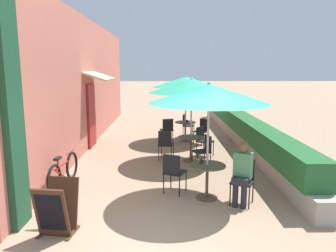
{
  "coord_description": "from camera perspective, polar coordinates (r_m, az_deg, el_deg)",
  "views": [
    {
      "loc": [
        0.04,
        -4.59,
        2.62
      ],
      "look_at": [
        0.15,
        4.46,
        1.0
      ],
      "focal_mm": 35.0,
      "sensor_mm": 36.0,
      "label": 1
    }
  ],
  "objects": [
    {
      "name": "cafe_chair_mid_back",
      "position": [
        9.29,
        -0.4,
        -2.94
      ],
      "size": [
        0.47,
        0.47,
        0.87
      ],
      "rotation": [
        0.0,
        0.0,
        12.36
      ],
      "color": "black",
      "rests_on": "ground_plane"
    },
    {
      "name": "cafe_chair_far_right",
      "position": [
        11.46,
        -0.17,
        -0.43
      ],
      "size": [
        0.5,
        0.5,
        0.87
      ],
      "rotation": [
        0.0,
        0.0,
        6.57
      ],
      "color": "black",
      "rests_on": "ground_plane"
    },
    {
      "name": "planter_hedge",
      "position": [
        11.93,
        12.45,
        -0.16
      ],
      "size": [
        0.6,
        12.87,
        1.01
      ],
      "color": "gray",
      "rests_on": "ground_plane"
    },
    {
      "name": "cafe_chair_mid_left",
      "position": [
        8.66,
        6.29,
        -3.98
      ],
      "size": [
        0.51,
        0.51,
        0.87
      ],
      "rotation": [
        0.0,
        0.0,
        8.17
      ],
      "color": "black",
      "rests_on": "ground_plane"
    },
    {
      "name": "coffee_cup_near",
      "position": [
        6.71,
        5.8,
        -6.11
      ],
      "size": [
        0.07,
        0.07,
        0.09
      ],
      "color": "#232328",
      "rests_on": "patio_table_near"
    },
    {
      "name": "cafe_chair_near_right",
      "position": [
        6.87,
        0.97,
        -7.69
      ],
      "size": [
        0.53,
        0.53,
        0.87
      ],
      "rotation": [
        0.0,
        0.0,
        12.11
      ],
      "color": "black",
      "rests_on": "ground_plane"
    },
    {
      "name": "cafe_chair_far_left",
      "position": [
        12.45,
        3.27,
        0.4
      ],
      "size": [
        0.48,
        0.48,
        0.87
      ],
      "rotation": [
        0.0,
        0.0,
        4.47
      ],
      "color": "black",
      "rests_on": "ground_plane"
    },
    {
      "name": "cafe_chair_far_back",
      "position": [
        11.37,
        6.01,
        -0.57
      ],
      "size": [
        0.57,
        0.57,
        0.87
      ],
      "rotation": [
        0.0,
        0.0,
        8.66
      ],
      "color": "black",
      "rests_on": "ground_plane"
    },
    {
      "name": "cafe_facade_wall",
      "position": [
        11.69,
        -13.56,
        7.27
      ],
      "size": [
        0.98,
        13.87,
        4.2
      ],
      "color": "#C66B5B",
      "rests_on": "ground_plane"
    },
    {
      "name": "coffee_cup_far",
      "position": [
        11.6,
        3.31,
        0.84
      ],
      "size": [
        0.07,
        0.07,
        0.09
      ],
      "color": "#232328",
      "rests_on": "patio_table_far"
    },
    {
      "name": "menu_board",
      "position": [
        5.64,
        -18.75,
        -13.43
      ],
      "size": [
        0.6,
        0.69,
        0.85
      ],
      "rotation": [
        0.0,
        0.0,
        -0.13
      ],
      "color": "#422819",
      "rests_on": "ground_plane"
    },
    {
      "name": "patio_table_far",
      "position": [
        11.75,
        3.04,
        -0.28
      ],
      "size": [
        0.74,
        0.74,
        0.7
      ],
      "color": "brown",
      "rests_on": "ground_plane"
    },
    {
      "name": "cafe_chair_near_left",
      "position": [
        6.59,
        12.96,
        -8.74
      ],
      "size": [
        0.53,
        0.53,
        0.87
      ],
      "rotation": [
        0.0,
        0.0,
        8.97
      ],
      "color": "black",
      "rests_on": "ground_plane"
    },
    {
      "name": "bicycle_leaning",
      "position": [
        7.7,
        -17.74,
        -7.56
      ],
      "size": [
        0.21,
        1.66,
        0.74
      ],
      "rotation": [
        0.0,
        0.0,
        -0.09
      ],
      "color": "black",
      "rests_on": "ground_plane"
    },
    {
      "name": "cafe_chair_mid_right",
      "position": [
        9.86,
        6.13,
        -2.23
      ],
      "size": [
        0.56,
        0.56,
        0.87
      ],
      "rotation": [
        0.0,
        0.0,
        10.27
      ],
      "color": "black",
      "rests_on": "ground_plane"
    },
    {
      "name": "patio_umbrella_far",
      "position": [
        11.57,
        3.11,
        7.68
      ],
      "size": [
        2.34,
        2.34,
        2.36
      ],
      "color": "#B7B7BC",
      "rests_on": "ground_plane"
    },
    {
      "name": "patio_umbrella_near",
      "position": [
        6.37,
        7.13,
        5.62
      ],
      "size": [
        2.34,
        2.34,
        2.36
      ],
      "color": "#B7B7BC",
      "rests_on": "ground_plane"
    },
    {
      "name": "patio_table_near",
      "position": [
        6.7,
        6.82,
        -8.41
      ],
      "size": [
        0.74,
        0.74,
        0.7
      ],
      "color": "brown",
      "rests_on": "ground_plane"
    },
    {
      "name": "patio_table_mid",
      "position": [
        9.26,
        4.0,
        -3.14
      ],
      "size": [
        0.74,
        0.74,
        0.7
      ],
      "color": "brown",
      "rests_on": "ground_plane"
    },
    {
      "name": "ground_plane",
      "position": [
        5.29,
        -1.12,
        -19.58
      ],
      "size": [
        120.0,
        120.0,
        0.0
      ],
      "primitive_type": "plane",
      "color": "#9E7F66"
    },
    {
      "name": "seated_patron_near_left",
      "position": [
        6.43,
        12.8,
        -7.61
      ],
      "size": [
        0.46,
        0.5,
        1.25
      ],
      "rotation": [
        0.0,
        0.0,
        8.97
      ],
      "color": "#23232D",
      "rests_on": "ground_plane"
    },
    {
      "name": "patio_umbrella_mid",
      "position": [
        9.03,
        4.12,
        6.98
      ],
      "size": [
        2.34,
        2.34,
        2.36
      ],
      "color": "#B7B7BC",
      "rests_on": "ground_plane"
    }
  ]
}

